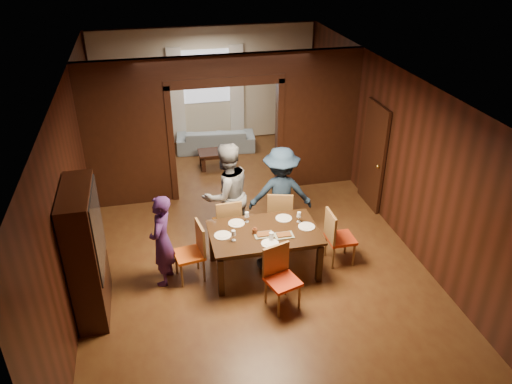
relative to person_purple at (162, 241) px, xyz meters
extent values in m
plane|color=#502A16|center=(1.48, 1.09, -0.76)|extent=(9.00, 9.00, 0.00)
cube|color=silver|center=(1.48, 1.09, 2.14)|extent=(5.50, 9.00, 0.02)
cube|color=black|center=(1.48, 5.59, 0.69)|extent=(5.50, 0.02, 2.90)
cube|color=black|center=(-1.27, 1.09, 0.69)|extent=(0.02, 9.00, 2.90)
cube|color=black|center=(4.23, 1.09, 0.69)|extent=(0.02, 9.00, 2.90)
cube|color=black|center=(-0.45, 2.69, 0.44)|extent=(1.65, 0.15, 2.40)
cube|color=black|center=(3.40, 2.69, 0.44)|extent=(1.65, 0.15, 2.40)
cube|color=black|center=(1.48, 2.69, 1.89)|extent=(5.50, 0.15, 0.50)
cube|color=beige|center=(1.48, 5.56, 0.69)|extent=(5.40, 0.04, 2.85)
imported|color=#3D1E59|center=(0.00, 0.00, 0.00)|extent=(0.53, 0.65, 1.53)
imported|color=slate|center=(1.17, 0.90, 0.18)|extent=(1.12, 1.00, 1.89)
imported|color=#18273C|center=(2.12, 0.86, 0.10)|extent=(1.21, 0.81, 1.73)
imported|color=#879DB0|center=(1.57, 4.94, -0.49)|extent=(1.98, 0.95, 0.56)
imported|color=black|center=(1.67, -0.03, 0.04)|extent=(0.34, 0.34, 0.08)
cube|color=black|center=(1.60, -0.09, -0.38)|extent=(1.73, 1.07, 0.76)
cube|color=black|center=(1.43, 3.94, -0.56)|extent=(0.80, 0.50, 0.40)
cube|color=black|center=(-1.05, -0.41, 0.24)|extent=(0.40, 1.20, 2.00)
cube|color=black|center=(4.18, 1.59, 0.29)|extent=(0.06, 0.90, 2.10)
cube|color=silver|center=(1.48, 5.53, 0.94)|extent=(1.20, 0.03, 1.30)
cube|color=white|center=(0.73, 5.49, 0.49)|extent=(0.35, 0.06, 2.40)
cube|color=white|center=(2.23, 5.49, 0.49)|extent=(0.35, 0.06, 2.40)
cylinder|color=white|center=(0.93, -0.06, 0.00)|extent=(0.27, 0.27, 0.01)
cylinder|color=silver|center=(1.21, 0.24, 0.00)|extent=(0.27, 0.27, 0.01)
cylinder|color=silver|center=(2.00, 0.22, 0.00)|extent=(0.27, 0.27, 0.01)
cylinder|color=silver|center=(2.29, -0.11, 0.00)|extent=(0.27, 0.27, 0.01)
cylinder|color=white|center=(1.60, -0.44, 0.00)|extent=(0.27, 0.27, 0.01)
cube|color=gray|center=(1.56, -0.20, 0.01)|extent=(0.30, 0.20, 0.04)
cube|color=gray|center=(1.86, -0.28, 0.01)|extent=(0.30, 0.20, 0.04)
cylinder|color=white|center=(1.64, -0.35, 0.07)|extent=(0.07, 0.07, 0.14)
camera|label=1|loc=(0.01, -6.49, 4.35)|focal=35.00mm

